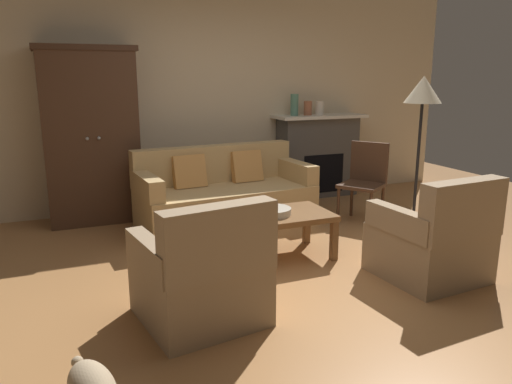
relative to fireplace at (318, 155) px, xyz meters
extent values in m
plane|color=#B27A47|center=(-1.55, -2.30, -0.57)|extent=(9.60, 9.60, 0.00)
cube|color=beige|center=(-1.55, 0.25, 0.83)|extent=(7.20, 0.10, 2.80)
cube|color=#4C4947|center=(0.00, 0.00, -0.03)|extent=(1.10, 0.36, 1.08)
cube|color=black|center=(0.00, -0.18, -0.23)|extent=(0.60, 0.01, 0.52)
cube|color=white|center=(0.00, -0.02, 0.53)|extent=(1.26, 0.48, 0.04)
cube|color=#472D1E|center=(-2.95, -0.08, 0.38)|extent=(1.00, 0.52, 1.89)
cube|color=#3C271A|center=(-2.95, -0.08, 1.35)|extent=(1.06, 0.55, 0.06)
sphere|color=#ADAFB5|center=(-3.01, -0.35, 0.42)|extent=(0.04, 0.04, 0.04)
sphere|color=#ADAFB5|center=(-2.89, -0.35, 0.42)|extent=(0.04, 0.04, 0.04)
cube|color=tan|center=(-1.63, -0.86, -0.35)|extent=(1.96, 0.98, 0.44)
cube|color=tan|center=(-1.66, -0.52, 0.08)|extent=(1.91, 0.33, 0.42)
cube|color=tan|center=(-2.51, -0.92, -0.02)|extent=(0.22, 0.81, 0.22)
cube|color=tan|center=(-0.75, -0.79, -0.02)|extent=(0.22, 0.81, 0.22)
cube|color=tan|center=(-2.00, -0.68, 0.04)|extent=(0.37, 0.21, 0.37)
cube|color=tan|center=(-1.30, -0.63, 0.04)|extent=(0.37, 0.21, 0.37)
cube|color=brown|center=(-1.59, -1.96, -0.17)|extent=(1.10, 0.60, 0.05)
cube|color=brown|center=(-2.10, -2.22, -0.38)|extent=(0.06, 0.06, 0.37)
cube|color=brown|center=(-1.08, -2.22, -0.38)|extent=(0.06, 0.06, 0.37)
cube|color=brown|center=(-2.10, -1.70, -0.38)|extent=(0.06, 0.06, 0.37)
cube|color=brown|center=(-1.08, -1.70, -0.38)|extent=(0.06, 0.06, 0.37)
cylinder|color=beige|center=(-1.58, -1.98, -0.12)|extent=(0.33, 0.33, 0.06)
cube|color=#B73833|center=(-1.73, -1.99, -0.13)|extent=(0.26, 0.19, 0.04)
cube|color=gray|center=(-1.73, -1.99, -0.09)|extent=(0.26, 0.20, 0.03)
cylinder|color=slate|center=(-0.38, -0.02, 0.69)|extent=(0.10, 0.10, 0.28)
cylinder|color=#A86042|center=(-0.18, -0.02, 0.64)|extent=(0.11, 0.11, 0.19)
cylinder|color=beige|center=(0.00, -0.02, 0.64)|extent=(0.12, 0.12, 0.18)
cube|color=#997F60|center=(-2.51, -2.81, -0.36)|extent=(0.87, 0.87, 0.42)
cube|color=#997F60|center=(-2.46, -3.12, 0.08)|extent=(0.78, 0.27, 0.46)
cube|color=#997F60|center=(-2.18, -2.76, -0.05)|extent=(0.22, 0.71, 0.20)
cube|color=#997F60|center=(-2.83, -2.86, -0.05)|extent=(0.22, 0.71, 0.20)
cube|color=#997F60|center=(-0.55, -2.84, -0.36)|extent=(0.81, 0.81, 0.42)
cube|color=#997F60|center=(-0.53, -3.14, 0.08)|extent=(0.77, 0.21, 0.46)
cube|color=#997F60|center=(-0.22, -2.81, -0.05)|extent=(0.17, 0.71, 0.20)
cube|color=#997F60|center=(-0.88, -2.86, -0.05)|extent=(0.17, 0.71, 0.20)
cube|color=#472D1E|center=(-0.18, -1.32, -0.14)|extent=(0.61, 0.61, 0.04)
cylinder|color=#472D1E|center=(-0.44, -1.27, -0.36)|extent=(0.04, 0.04, 0.41)
cylinder|color=#472D1E|center=(-0.23, -1.58, -0.36)|extent=(0.04, 0.04, 0.41)
cylinder|color=#472D1E|center=(-0.12, -1.06, -0.36)|extent=(0.04, 0.04, 0.41)
cylinder|color=#472D1E|center=(0.09, -1.37, -0.36)|extent=(0.04, 0.04, 0.41)
cube|color=#472D1E|center=(-0.01, -1.21, 0.11)|extent=(0.28, 0.39, 0.45)
cylinder|color=black|center=(0.02, -1.98, -0.56)|extent=(0.26, 0.26, 0.02)
cylinder|color=black|center=(0.02, -1.98, 0.13)|extent=(0.03, 0.03, 1.40)
cone|color=beige|center=(0.02, -1.98, 0.94)|extent=(0.36, 0.36, 0.26)
sphere|color=tan|center=(-3.34, -3.52, -0.30)|extent=(0.06, 0.06, 0.06)
camera|label=1|loc=(-3.35, -5.85, 1.08)|focal=34.49mm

